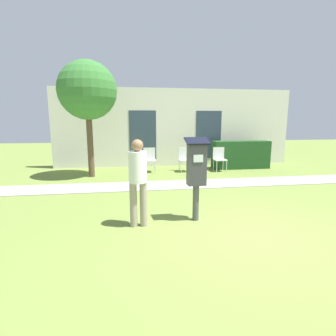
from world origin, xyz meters
name	(u,v)px	position (x,y,z in m)	size (l,w,h in m)	color
ground_plane	(252,236)	(0.00, 0.00, 0.00)	(40.00, 40.00, 0.00)	olive
sidewalk	(196,184)	(0.00, 3.66, 0.01)	(12.00, 1.10, 0.02)	#A3A099
building_facade	(176,128)	(0.00, 7.16, 1.60)	(10.00, 0.26, 3.20)	silver
parking_meter	(196,168)	(-0.74, 0.86, 1.02)	(0.44, 0.31, 1.59)	#4C4C4C
person_standing	(138,176)	(-1.84, 0.73, 0.93)	(0.32, 0.32, 1.58)	gray
outdoor_chair_left	(150,158)	(-1.23, 5.83, 0.53)	(0.44, 0.44, 0.90)	silver
outdoor_chair_middle	(185,157)	(0.09, 5.75, 0.53)	(0.44, 0.44, 0.90)	silver
outdoor_chair_right	(219,157)	(1.41, 5.63, 0.53)	(0.44, 0.44, 0.90)	silver
hedge_row	(241,155)	(2.45, 6.04, 0.55)	(2.26, 0.60, 1.10)	#1E471E
tree	(87,91)	(-3.27, 5.28, 2.84)	(1.90, 1.90, 3.82)	brown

